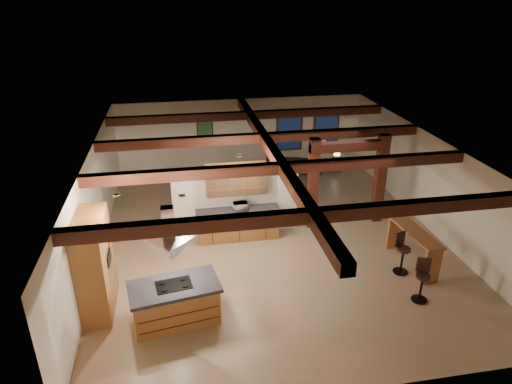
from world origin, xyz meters
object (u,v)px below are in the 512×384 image
sofa (294,163)px  bar_counter (413,242)px  kitchen_island (175,303)px  dining_table (235,196)px

sofa → bar_counter: 7.48m
kitchen_island → bar_counter: bearing=10.9°
bar_counter → kitchen_island: bearing=-169.1°
kitchen_island → sofa: size_ratio=0.94×
sofa → bar_counter: bar_counter is taller
sofa → dining_table: bearing=60.1°
dining_table → sofa: size_ratio=0.86×
dining_table → kitchen_island: bearing=-90.6°
kitchen_island → dining_table: bearing=69.7°
kitchen_island → bar_counter: bar_counter is taller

